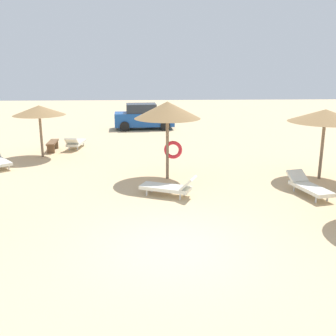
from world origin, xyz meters
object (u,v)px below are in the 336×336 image
lounger_3 (169,187)px  parasol_0 (325,116)px  parked_car (144,117)px  parasol_2 (39,111)px  lounger_2 (76,143)px  bench_0 (53,144)px  lounger_5 (308,186)px  parasol_3 (167,111)px

lounger_3 → parasol_0: bearing=16.9°
parasol_0 → parked_car: size_ratio=0.67×
parasol_2 → parked_car: size_ratio=0.60×
lounger_2 → bench_0: bearing=-153.8°
parasol_2 → lounger_3: (5.79, -6.02, -1.90)m
lounger_5 → parasol_2: bearing=149.8°
parasol_3 → bench_0: (-5.66, 5.30, -2.28)m
lounger_2 → lounger_5: bearing=-40.8°
parasol_3 → lounger_3: size_ratio=1.51×
parasol_0 → lounger_3: bearing=-163.1°
lounger_5 → parked_car: (-5.79, 14.34, 0.51)m
bench_0 → lounger_5: bearing=-35.9°
parked_car → parasol_3: bearing=-84.9°
lounger_2 → lounger_3: bearing=-60.1°
parasol_2 → lounger_3: bearing=-46.1°
parasol_2 → lounger_2: bearing=57.2°
lounger_3 → lounger_5: 4.73m
lounger_5 → lounger_3: bearing=178.9°
lounger_3 → parked_car: (-1.06, 14.25, 0.50)m
parasol_0 → parasol_3: size_ratio=0.92×
bench_0 → parked_car: size_ratio=0.37×
parasol_2 → bench_0: (0.16, 1.38, -1.88)m
lounger_3 → bench_0: size_ratio=1.30×
lounger_2 → lounger_3: size_ratio=0.98×
parasol_3 → parked_car: bearing=95.1°
parasol_2 → parasol_3: parasol_3 is taller
parasol_2 → lounger_3: 8.56m
parasol_3 → parked_car: parasol_3 is taller
bench_0 → parasol_2: bearing=-96.6°
lounger_5 → parked_car: size_ratio=0.49×
lounger_5 → parasol_3: bearing=155.1°
lounger_5 → bench_0: 12.77m
lounger_2 → bench_0: size_ratio=1.28×
lounger_2 → lounger_3: (4.56, -7.92, 0.00)m
parasol_3 → lounger_2: parasol_3 is taller
lounger_3 → lounger_5: lounger_3 is taller
parasol_3 → lounger_5: bearing=-24.9°
bench_0 → parked_car: 8.25m
lounger_3 → lounger_5: size_ratio=0.99×
lounger_2 → parked_car: size_ratio=0.47×
parasol_2 → lounger_5: 12.31m
parasol_3 → parked_car: size_ratio=0.73×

